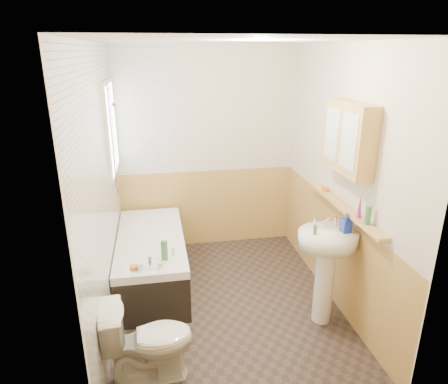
% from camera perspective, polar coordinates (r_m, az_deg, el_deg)
% --- Properties ---
extents(floor, '(2.80, 2.80, 0.00)m').
position_cam_1_polar(floor, '(4.21, 0.37, -15.61)').
color(floor, '#2A221E').
rests_on(floor, ground).
extents(ceiling, '(2.80, 2.80, 0.00)m').
position_cam_1_polar(ceiling, '(3.44, 0.47, 20.81)').
color(ceiling, white).
rests_on(ceiling, ground).
extents(wall_back, '(2.20, 0.02, 2.50)m').
position_cam_1_polar(wall_back, '(4.97, -2.55, 5.89)').
color(wall_back, beige).
rests_on(wall_back, ground).
extents(wall_front, '(2.20, 0.02, 2.50)m').
position_cam_1_polar(wall_front, '(2.38, 6.69, -10.18)').
color(wall_front, beige).
rests_on(wall_front, ground).
extents(wall_left, '(0.02, 2.80, 2.50)m').
position_cam_1_polar(wall_left, '(3.61, -17.17, -0.32)').
color(wall_left, beige).
rests_on(wall_left, ground).
extents(wall_right, '(0.02, 2.80, 2.50)m').
position_cam_1_polar(wall_right, '(3.98, 16.34, 1.58)').
color(wall_right, beige).
rests_on(wall_right, ground).
extents(wainscot_right, '(0.01, 2.80, 1.00)m').
position_cam_1_polar(wainscot_right, '(4.25, 15.11, -8.08)').
color(wainscot_right, tan).
rests_on(wainscot_right, wall_right).
extents(wainscot_front, '(2.20, 0.01, 1.00)m').
position_cam_1_polar(wainscot_front, '(2.84, 5.91, -23.21)').
color(wainscot_front, tan).
rests_on(wainscot_front, wall_front).
extents(wainscot_back, '(2.20, 0.01, 1.00)m').
position_cam_1_polar(wainscot_back, '(5.18, -2.40, -2.25)').
color(wainscot_back, tan).
rests_on(wainscot_back, wall_back).
extents(tile_cladding_left, '(0.01, 2.80, 2.50)m').
position_cam_1_polar(tile_cladding_left, '(3.61, -16.83, -0.30)').
color(tile_cladding_left, white).
rests_on(tile_cladding_left, wall_left).
extents(tile_return_back, '(0.75, 0.01, 1.50)m').
position_cam_1_polar(tile_return_back, '(4.82, -11.35, 11.14)').
color(tile_return_back, white).
rests_on(tile_return_back, wall_back).
extents(window, '(0.03, 0.79, 0.99)m').
position_cam_1_polar(window, '(4.42, -15.75, 8.75)').
color(window, white).
rests_on(window, wall_left).
extents(bathtub, '(0.70, 1.58, 0.69)m').
position_cam_1_polar(bathtub, '(4.47, -10.28, -9.34)').
color(bathtub, black).
rests_on(bathtub, floor).
extents(shower_riser, '(0.10, 0.07, 1.12)m').
position_cam_1_polar(shower_riser, '(4.20, -15.66, 8.37)').
color(shower_riser, silver).
rests_on(shower_riser, wall_left).
extents(toilet, '(0.71, 0.43, 0.67)m').
position_cam_1_polar(toilet, '(3.30, -10.73, -20.20)').
color(toilet, white).
rests_on(toilet, floor).
extents(sink, '(0.54, 0.44, 1.04)m').
position_cam_1_polar(sink, '(3.76, 14.41, -9.10)').
color(sink, white).
rests_on(sink, floor).
extents(pine_shelf, '(0.10, 1.40, 0.03)m').
position_cam_1_polar(pine_shelf, '(3.81, 16.63, -2.04)').
color(pine_shelf, tan).
rests_on(pine_shelf, wall_right).
extents(medicine_cabinet, '(0.17, 0.67, 0.60)m').
position_cam_1_polar(medicine_cabinet, '(3.60, 17.40, 7.41)').
color(medicine_cabinet, tan).
rests_on(medicine_cabinet, wall_right).
extents(foam_can, '(0.06, 0.06, 0.16)m').
position_cam_1_polar(foam_can, '(3.43, 19.88, -3.11)').
color(foam_can, '#388447').
rests_on(foam_can, pine_shelf).
extents(green_bottle, '(0.05, 0.05, 0.21)m').
position_cam_1_polar(green_bottle, '(3.54, 18.83, -1.89)').
color(green_bottle, purple).
rests_on(green_bottle, pine_shelf).
extents(black_jar, '(0.08, 0.08, 0.04)m').
position_cam_1_polar(black_jar, '(4.14, 14.29, 0.40)').
color(black_jar, orange).
rests_on(black_jar, pine_shelf).
extents(soap_bottle, '(0.09, 0.18, 0.08)m').
position_cam_1_polar(soap_bottle, '(3.65, 17.00, -4.87)').
color(soap_bottle, '#19339E').
rests_on(soap_bottle, sink).
extents(clear_bottle, '(0.04, 0.04, 0.09)m').
position_cam_1_polar(clear_bottle, '(3.53, 12.87, -5.28)').
color(clear_bottle, '#388447').
rests_on(clear_bottle, sink).
extents(blue_gel, '(0.06, 0.05, 0.20)m').
position_cam_1_polar(blue_gel, '(3.83, -8.51, -8.26)').
color(blue_gel, '#388447').
rests_on(blue_gel, bathtub).
extents(cream_jar, '(0.08, 0.08, 0.04)m').
position_cam_1_polar(cream_jar, '(3.76, -12.76, -10.48)').
color(cream_jar, orange).
rests_on(cream_jar, bathtub).
extents(orange_bottle, '(0.04, 0.04, 0.09)m').
position_cam_1_polar(orange_bottle, '(3.93, -7.26, -8.38)').
color(orange_bottle, silver).
rests_on(orange_bottle, bathtub).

